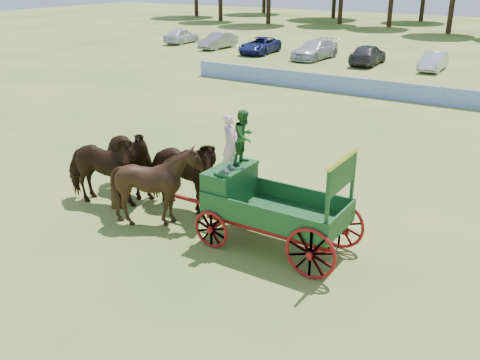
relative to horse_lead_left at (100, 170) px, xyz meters
name	(u,v)px	position (x,y,z in m)	size (l,w,h in m)	color
ground	(222,208)	(3.38, 1.91, -1.25)	(160.00, 160.00, 0.00)	tan
horse_lead_left	(100,170)	(0.00, 0.00, 0.00)	(1.34, 2.95, 2.49)	black
horse_lead_right	(124,160)	(0.00, 1.10, 0.00)	(1.34, 2.95, 2.49)	black
horse_wheel_left	(158,185)	(2.40, 0.00, 0.00)	(2.01, 2.27, 2.50)	black
horse_wheel_right	(181,174)	(2.40, 1.10, 0.00)	(1.34, 2.95, 2.49)	black
farm_dray	(253,188)	(5.36, 0.58, 0.38)	(6.00, 2.00, 3.70)	#A91610
sponsor_banner	(377,89)	(2.38, 19.91, -0.72)	(26.00, 0.08, 1.05)	#2148B2
parked_cars	(392,56)	(-0.42, 31.47, -0.51)	(48.13, 6.88, 1.63)	silver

